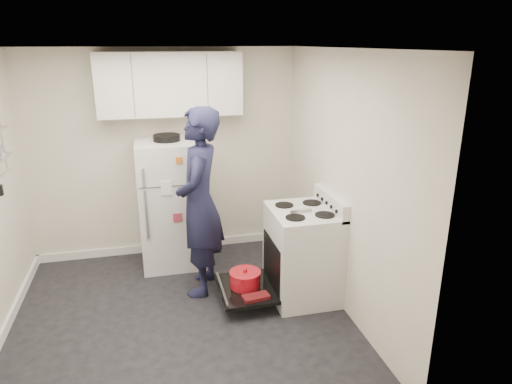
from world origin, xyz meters
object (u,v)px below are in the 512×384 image
object	(u,v)px
electric_range	(301,254)
person	(200,203)
open_oven_door	(246,284)
refrigerator	(171,203)

from	to	relation	value
electric_range	person	size ratio (longest dim) A/B	0.56
open_oven_door	refrigerator	size ratio (longest dim) A/B	0.45
open_oven_door	refrigerator	distance (m)	1.38
electric_range	refrigerator	size ratio (longest dim) A/B	0.70
open_oven_door	refrigerator	xyz separation A→B (m)	(-0.66, 1.09, 0.56)
electric_range	refrigerator	bearing A→B (deg)	138.53
refrigerator	person	size ratio (longest dim) A/B	0.80
refrigerator	person	bearing A→B (deg)	-70.27
person	refrigerator	bearing A→B (deg)	-144.02
refrigerator	person	xyz separation A→B (m)	(0.26, -0.72, 0.23)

